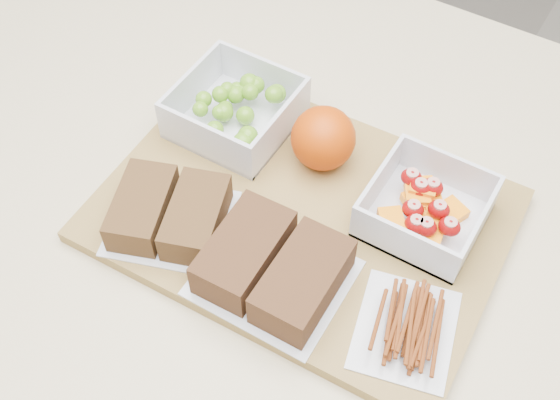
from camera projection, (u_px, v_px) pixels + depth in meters
The scene contains 8 objects.
counter at pixel (280, 389), 1.12m from camera, with size 1.20×0.90×0.90m, color beige.
cutting_board at pixel (301, 215), 0.76m from camera, with size 0.42×0.30×0.02m, color olive.
grape_container at pixel (238, 110), 0.81m from camera, with size 0.13×0.13×0.05m.
fruit_container at pixel (425, 209), 0.73m from camera, with size 0.12×0.12×0.05m.
orange at pixel (323, 138), 0.76m from camera, with size 0.07×0.07×0.07m, color #CA4104.
sandwich_bag_left at pixel (169, 213), 0.72m from camera, with size 0.15×0.15×0.04m.
sandwich_bag_center at pixel (273, 267), 0.68m from camera, with size 0.15×0.13×0.04m.
pretzel_bag at pixel (407, 324), 0.66m from camera, with size 0.11×0.13×0.03m.
Camera 1 is at (0.23, -0.37, 1.52)m, focal length 45.00 mm.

